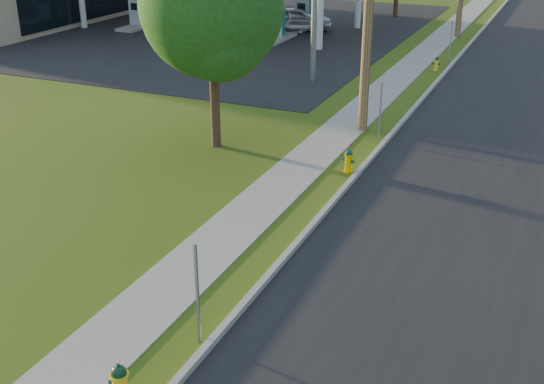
# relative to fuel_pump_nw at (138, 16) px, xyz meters

# --- Properties ---
(road) EXTENTS (8.00, 120.00, 0.02)m
(road) POSITION_rel_fuel_pump_nw_xyz_m (23.00, -20.00, -0.71)
(road) COLOR black
(road) RESTS_ON ground
(curb) EXTENTS (0.15, 120.00, 0.15)m
(curb) POSITION_rel_fuel_pump_nw_xyz_m (19.00, -20.00, -0.65)
(curb) COLOR gray
(curb) RESTS_ON ground
(sidewalk) EXTENTS (1.50, 120.00, 0.03)m
(sidewalk) POSITION_rel_fuel_pump_nw_xyz_m (17.25, -20.00, -0.71)
(sidewalk) COLOR gray
(sidewalk) RESTS_ON ground
(forecourt) EXTENTS (26.00, 28.00, 0.02)m
(forecourt) POSITION_rel_fuel_pump_nw_xyz_m (2.50, 2.00, -0.71)
(forecourt) COLOR black
(forecourt) RESTS_ON ground
(sign_post_near) EXTENTS (0.05, 0.04, 2.00)m
(sign_post_near) POSITION_rel_fuel_pump_nw_xyz_m (18.75, -25.80, 0.28)
(sign_post_near) COLOR gray
(sign_post_near) RESTS_ON ground
(sign_post_mid) EXTENTS (0.05, 0.04, 2.00)m
(sign_post_mid) POSITION_rel_fuel_pump_nw_xyz_m (18.75, -14.00, 0.28)
(sign_post_mid) COLOR gray
(sign_post_mid) RESTS_ON ground
(sign_post_far) EXTENTS (0.05, 0.04, 2.00)m
(sign_post_far) POSITION_rel_fuel_pump_nw_xyz_m (18.75, -1.80, 0.28)
(sign_post_far) COLOR gray
(sign_post_far) RESTS_ON ground
(fuel_pump_nw) EXTENTS (1.20, 3.20, 1.90)m
(fuel_pump_nw) POSITION_rel_fuel_pump_nw_xyz_m (0.00, 0.00, 0.00)
(fuel_pump_nw) COLOR gray
(fuel_pump_nw) RESTS_ON ground
(fuel_pump_ne) EXTENTS (1.20, 3.20, 1.90)m
(fuel_pump_ne) POSITION_rel_fuel_pump_nw_xyz_m (9.00, 0.00, 0.00)
(fuel_pump_ne) COLOR gray
(fuel_pump_ne) RESTS_ON ground
(fuel_pump_sw) EXTENTS (1.20, 3.20, 1.90)m
(fuel_pump_sw) POSITION_rel_fuel_pump_nw_xyz_m (0.00, 4.00, 0.00)
(fuel_pump_sw) COLOR gray
(fuel_pump_sw) RESTS_ON ground
(fuel_pump_se) EXTENTS (1.20, 3.20, 1.90)m
(fuel_pump_se) POSITION_rel_fuel_pump_nw_xyz_m (9.00, 4.00, 0.00)
(fuel_pump_se) COLOR gray
(fuel_pump_se) RESTS_ON ground
(tree_verge) EXTENTS (4.35, 4.35, 6.59)m
(tree_verge) POSITION_rel_fuel_pump_nw_xyz_m (14.18, -16.51, 3.52)
(tree_verge) COLOR #382617
(tree_verge) RESTS_ON ground
(hydrant_mid) EXTENTS (0.37, 0.33, 0.72)m
(hydrant_mid) POSITION_rel_fuel_pump_nw_xyz_m (18.66, -16.88, -0.37)
(hydrant_mid) COLOR #F1BA01
(hydrant_mid) RESTS_ON ground
(hydrant_far) EXTENTS (0.34, 0.30, 0.66)m
(hydrant_far) POSITION_rel_fuel_pump_nw_xyz_m (18.50, -3.51, -0.40)
(hydrant_far) COLOR yellow
(hydrant_far) RESTS_ON ground
(car_silver) EXTENTS (4.41, 2.97, 1.39)m
(car_silver) POSITION_rel_fuel_pump_nw_xyz_m (8.99, 3.01, -0.03)
(car_silver) COLOR #ABAEB2
(car_silver) RESTS_ON ground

